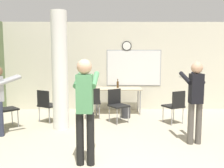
{
  "coord_description": "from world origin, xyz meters",
  "views": [
    {
      "loc": [
        -0.05,
        -2.99,
        1.81
      ],
      "look_at": [
        -0.02,
        2.61,
        1.12
      ],
      "focal_mm": 40.0,
      "sensor_mm": 36.0,
      "label": 1
    }
  ],
  "objects_px": {
    "bottle_on_table": "(118,84)",
    "chair_near_pillar": "(47,103)",
    "chair_table_front": "(117,103)",
    "chair_table_left": "(93,101)",
    "folding_table": "(118,90)",
    "person_playing_front": "(85,104)",
    "person_watching_back": "(0,95)",
    "person_playing_side": "(195,96)",
    "chair_mid_room": "(175,104)",
    "chair_by_left_wall": "(4,107)"
  },
  "relations": [
    {
      "from": "folding_table",
      "to": "chair_by_left_wall",
      "type": "bearing_deg",
      "value": -151.75
    },
    {
      "from": "folding_table",
      "to": "chair_table_front",
      "type": "relative_size",
      "value": 1.61
    },
    {
      "from": "chair_near_pillar",
      "to": "person_watching_back",
      "type": "height_order",
      "value": "person_watching_back"
    },
    {
      "from": "chair_table_left",
      "to": "person_playing_front",
      "type": "xyz_separation_m",
      "value": [
        0.09,
        -2.9,
        0.5
      ]
    },
    {
      "from": "chair_by_left_wall",
      "to": "chair_mid_room",
      "type": "height_order",
      "value": "same"
    },
    {
      "from": "chair_mid_room",
      "to": "person_playing_side",
      "type": "bearing_deg",
      "value": -89.07
    },
    {
      "from": "folding_table",
      "to": "bottle_on_table",
      "type": "relative_size",
      "value": 5.1
    },
    {
      "from": "bottle_on_table",
      "to": "person_playing_side",
      "type": "height_order",
      "value": "person_playing_side"
    },
    {
      "from": "chair_near_pillar",
      "to": "person_watching_back",
      "type": "distance_m",
      "value": 1.33
    },
    {
      "from": "person_playing_front",
      "to": "chair_table_left",
      "type": "bearing_deg",
      "value": 91.76
    },
    {
      "from": "folding_table",
      "to": "person_playing_front",
      "type": "xyz_separation_m",
      "value": [
        -0.63,
        -3.56,
        0.3
      ]
    },
    {
      "from": "folding_table",
      "to": "bottle_on_table",
      "type": "height_order",
      "value": "bottle_on_table"
    },
    {
      "from": "bottle_on_table",
      "to": "chair_table_front",
      "type": "bearing_deg",
      "value": -92.21
    },
    {
      "from": "chair_table_front",
      "to": "chair_table_left",
      "type": "height_order",
      "value": "same"
    },
    {
      "from": "chair_table_front",
      "to": "chair_table_left",
      "type": "distance_m",
      "value": 0.76
    },
    {
      "from": "chair_table_left",
      "to": "person_playing_side",
      "type": "xyz_separation_m",
      "value": [
        2.18,
        -1.95,
        0.46
      ]
    },
    {
      "from": "person_playing_front",
      "to": "chair_near_pillar",
      "type": "bearing_deg",
      "value": 116.7
    },
    {
      "from": "bottle_on_table",
      "to": "chair_by_left_wall",
      "type": "bearing_deg",
      "value": -150.32
    },
    {
      "from": "person_watching_back",
      "to": "person_playing_front",
      "type": "bearing_deg",
      "value": -36.33
    },
    {
      "from": "bottle_on_table",
      "to": "chair_near_pillar",
      "type": "relative_size",
      "value": 0.32
    },
    {
      "from": "person_watching_back",
      "to": "person_playing_side",
      "type": "bearing_deg",
      "value": -7.4
    },
    {
      "from": "chair_near_pillar",
      "to": "bottle_on_table",
      "type": "bearing_deg",
      "value": 31.23
    },
    {
      "from": "chair_by_left_wall",
      "to": "chair_table_left",
      "type": "bearing_deg",
      "value": 22.18
    },
    {
      "from": "person_playing_side",
      "to": "chair_near_pillar",
      "type": "bearing_deg",
      "value": 155.07
    },
    {
      "from": "chair_table_left",
      "to": "chair_table_front",
      "type": "bearing_deg",
      "value": -28.03
    },
    {
      "from": "chair_mid_room",
      "to": "person_playing_front",
      "type": "height_order",
      "value": "person_playing_front"
    },
    {
      "from": "person_playing_front",
      "to": "folding_table",
      "type": "bearing_deg",
      "value": 79.91
    },
    {
      "from": "folding_table",
      "to": "chair_table_left",
      "type": "bearing_deg",
      "value": -137.6
    },
    {
      "from": "chair_table_front",
      "to": "chair_mid_room",
      "type": "distance_m",
      "value": 1.49
    },
    {
      "from": "chair_table_left",
      "to": "chair_mid_room",
      "type": "height_order",
      "value": "same"
    },
    {
      "from": "chair_table_front",
      "to": "chair_near_pillar",
      "type": "relative_size",
      "value": 1.0
    },
    {
      "from": "person_watching_back",
      "to": "chair_table_left",
      "type": "bearing_deg",
      "value": 36.39
    },
    {
      "from": "chair_table_front",
      "to": "person_playing_side",
      "type": "relative_size",
      "value": 0.53
    },
    {
      "from": "chair_by_left_wall",
      "to": "chair_mid_room",
      "type": "bearing_deg",
      "value": 4.32
    },
    {
      "from": "chair_by_left_wall",
      "to": "person_watching_back",
      "type": "xyz_separation_m",
      "value": [
        0.17,
        -0.56,
        0.39
      ]
    },
    {
      "from": "folding_table",
      "to": "person_playing_front",
      "type": "bearing_deg",
      "value": -100.09
    },
    {
      "from": "person_playing_side",
      "to": "chair_by_left_wall",
      "type": "bearing_deg",
      "value": 165.59
    },
    {
      "from": "folding_table",
      "to": "chair_by_left_wall",
      "type": "height_order",
      "value": "chair_by_left_wall"
    },
    {
      "from": "folding_table",
      "to": "chair_mid_room",
      "type": "height_order",
      "value": "chair_mid_room"
    },
    {
      "from": "chair_table_front",
      "to": "person_watching_back",
      "type": "relative_size",
      "value": 0.57
    },
    {
      "from": "bottle_on_table",
      "to": "chair_mid_room",
      "type": "relative_size",
      "value": 0.32
    },
    {
      "from": "chair_table_front",
      "to": "person_watching_back",
      "type": "xyz_separation_m",
      "value": [
        -2.6,
        -1.06,
        0.39
      ]
    },
    {
      "from": "chair_table_left",
      "to": "chair_by_left_wall",
      "type": "relative_size",
      "value": 1.0
    },
    {
      "from": "chair_table_left",
      "to": "person_playing_front",
      "type": "bearing_deg",
      "value": -88.24
    },
    {
      "from": "chair_near_pillar",
      "to": "person_playing_front",
      "type": "xyz_separation_m",
      "value": [
        1.26,
        -2.51,
        0.5
      ]
    },
    {
      "from": "chair_by_left_wall",
      "to": "person_playing_front",
      "type": "xyz_separation_m",
      "value": [
        2.18,
        -2.05,
        0.5
      ]
    },
    {
      "from": "chair_table_front",
      "to": "chair_near_pillar",
      "type": "height_order",
      "value": "same"
    },
    {
      "from": "chair_table_left",
      "to": "person_playing_front",
      "type": "relative_size",
      "value": 0.51
    },
    {
      "from": "chair_table_front",
      "to": "chair_near_pillar",
      "type": "distance_m",
      "value": 1.84
    },
    {
      "from": "chair_table_front",
      "to": "chair_by_left_wall",
      "type": "xyz_separation_m",
      "value": [
        -2.77,
        -0.5,
        0.0
      ]
    }
  ]
}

